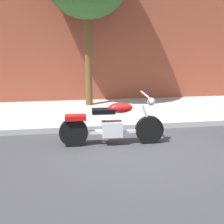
% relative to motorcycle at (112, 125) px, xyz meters
% --- Properties ---
extents(ground_plane, '(60.00, 60.00, 0.00)m').
position_rel_motorcycle_xyz_m(ground_plane, '(0.48, -0.31, -0.44)').
color(ground_plane, '#38383D').
extents(sidewalk, '(25.60, 3.32, 0.14)m').
position_rel_motorcycle_xyz_m(sidewalk, '(0.48, 2.63, -0.37)').
color(sidewalk, '#AFAFAF').
rests_on(sidewalk, ground).
extents(motorcycle, '(2.25, 0.70, 1.11)m').
position_rel_motorcycle_xyz_m(motorcycle, '(0.00, 0.00, 0.00)').
color(motorcycle, black).
rests_on(motorcycle, ground).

